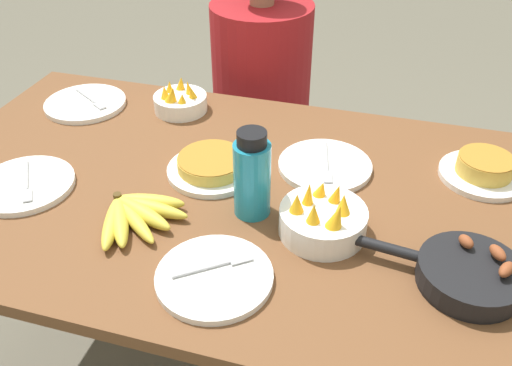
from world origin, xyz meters
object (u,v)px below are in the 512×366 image
Objects in this scene: frittata_plate_center at (484,169)px; water_bottle at (252,176)px; empty_plate_near_front at (85,103)px; fruit_bowl_mango at (180,101)px; banana_bunch at (135,214)px; frittata_plate_side at (212,166)px; empty_plate_far_right at (216,277)px; person_figure at (261,126)px; skillet at (468,274)px; fruit_bowl_citrus at (323,219)px; empty_plate_mid_edge at (25,185)px; empty_plate_far_left at (325,166)px.

water_bottle reaches higher than frittata_plate_center.
fruit_bowl_mango is (0.31, 0.06, 0.03)m from empty_plate_near_front.
banana_bunch is 0.26m from frittata_plate_side.
empty_plate_far_right is (0.14, -0.37, -0.01)m from frittata_plate_side.
frittata_plate_center is 0.96m from person_figure.
person_figure reaches higher than frittata_plate_center.
fruit_bowl_citrus is (-0.31, 0.08, 0.01)m from skillet.
person_figure is (0.15, 0.41, -0.30)m from fruit_bowl_mango.
person_figure reaches higher than fruit_bowl_citrus.
banana_bunch is 0.75m from skillet.
empty_plate_mid_edge is at bearing 5.37° from skillet.
empty_plate_near_front is (-1.21, 0.07, -0.02)m from frittata_plate_center.
skillet is 1.42× the size of empty_plate_mid_edge.
empty_plate_far_right is (-0.50, -0.13, -0.02)m from skillet.
empty_plate_far_left and empty_plate_mid_edge have the same top height.
person_figure reaches higher than empty_plate_mid_edge.
fruit_bowl_mango reaches higher than empty_plate_far_left.
empty_plate_far_right is at bearing -131.35° from fruit_bowl_citrus.
empty_plate_far_left is at bearing 98.53° from fruit_bowl_citrus.
banana_bunch is at bearing -114.74° from frittata_plate_side.
frittata_plate_side is 1.43× the size of fruit_bowl_mango.
frittata_plate_side is 0.21m from water_bottle.
fruit_bowl_mango is 0.53m from person_figure.
skillet is 1.60× the size of frittata_plate_center.
fruit_bowl_citrus is at bearing 10.15° from banana_bunch.
empty_plate_far_right is at bearing -61.98° from fruit_bowl_mango.
water_bottle is (0.26, 0.11, 0.09)m from banana_bunch.
empty_plate_far_left is at bearing -36.22° from skillet.
banana_bunch reaches higher than empty_plate_mid_edge.
banana_bunch reaches higher than empty_plate_far_right.
empty_plate_far_left is 0.78m from empty_plate_mid_edge.
banana_bunch is 0.89× the size of empty_plate_far_left.
frittata_plate_center is 0.41m from empty_plate_far_left.
person_figure reaches higher than water_bottle.
empty_plate_near_front is 1.02× the size of empty_plate_mid_edge.
empty_plate_near_front is 0.94m from fruit_bowl_citrus.
frittata_plate_side is 0.95× the size of empty_plate_far_left.
skillet is (0.75, 0.00, 0.01)m from banana_bunch.
frittata_plate_side is at bearing 139.48° from water_bottle.
banana_bunch is at bearing -6.89° from empty_plate_mid_edge.
fruit_bowl_mango is at bearing 125.57° from frittata_plate_side.
fruit_bowl_citrus is at bearing 2.81° from empty_plate_mid_edge.
frittata_plate_side is at bearing 154.07° from fruit_bowl_citrus.
frittata_plate_side is at bearing 110.96° from empty_plate_far_right.
frittata_plate_center reaches higher than empty_plate_near_front.
frittata_plate_center is 0.90× the size of empty_plate_far_right.
skillet is 1.42× the size of empty_plate_far_left.
fruit_bowl_mango is at bearing 172.21° from frittata_plate_center.
person_figure is at bearing 94.88° from frittata_plate_side.
frittata_plate_center is at bearing -35.38° from person_figure.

